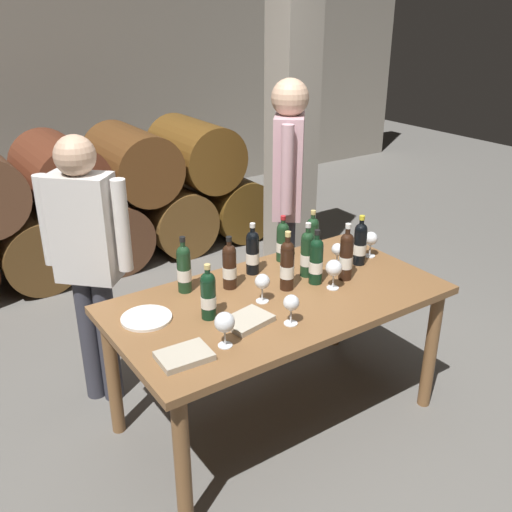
{
  "coord_description": "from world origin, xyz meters",
  "views": [
    {
      "loc": [
        -1.54,
        -2.06,
        2.13
      ],
      "look_at": [
        0.0,
        0.2,
        0.91
      ],
      "focal_mm": 40.19,
      "sensor_mm": 36.0,
      "label": 1
    }
  ],
  "objects_px": {
    "wine_bottle_4": "(283,241)",
    "leather_ledger": "(184,356)",
    "wine_glass_2": "(291,304)",
    "wine_bottle_2": "(316,260)",
    "wine_glass_4": "(337,250)",
    "wine_glass_0": "(371,239)",
    "wine_glass_1": "(334,269)",
    "wine_bottle_9": "(307,253)",
    "wine_glass_3": "(262,282)",
    "wine_bottle_0": "(287,265)",
    "taster_seated_left": "(87,252)",
    "wine_bottle_3": "(346,256)",
    "wine_bottle_7": "(312,237)",
    "wine_bottle_5": "(208,295)",
    "wine_bottle_8": "(229,266)",
    "serving_plate": "(146,318)",
    "dining_table": "(278,312)",
    "tasting_notebook": "(247,320)",
    "wine_bottle_6": "(253,252)",
    "wine_bottle_10": "(184,268)",
    "wine_bottle_1": "(360,243)",
    "sommelier_presenting": "(288,186)",
    "wine_glass_5": "(225,323)"
  },
  "relations": [
    {
      "from": "wine_bottle_8",
      "to": "serving_plate",
      "type": "bearing_deg",
      "value": -173.02
    },
    {
      "from": "wine_bottle_10",
      "to": "wine_glass_2",
      "type": "xyz_separation_m",
      "value": [
        0.25,
        -0.57,
        -0.02
      ]
    },
    {
      "from": "dining_table",
      "to": "wine_bottle_8",
      "type": "distance_m",
      "value": 0.34
    },
    {
      "from": "taster_seated_left",
      "to": "wine_bottle_4",
      "type": "bearing_deg",
      "value": -20.5
    },
    {
      "from": "wine_bottle_0",
      "to": "taster_seated_left",
      "type": "xyz_separation_m",
      "value": [
        -0.81,
        0.68,
        0.03
      ]
    },
    {
      "from": "wine_bottle_6",
      "to": "wine_glass_0",
      "type": "bearing_deg",
      "value": -15.94
    },
    {
      "from": "wine_bottle_6",
      "to": "tasting_notebook",
      "type": "bearing_deg",
      "value": -126.59
    },
    {
      "from": "wine_bottle_7",
      "to": "serving_plate",
      "type": "height_order",
      "value": "wine_bottle_7"
    },
    {
      "from": "wine_bottle_6",
      "to": "wine_glass_1",
      "type": "height_order",
      "value": "wine_bottle_6"
    },
    {
      "from": "wine_bottle_9",
      "to": "tasting_notebook",
      "type": "height_order",
      "value": "wine_bottle_9"
    },
    {
      "from": "wine_glass_5",
      "to": "taster_seated_left",
      "type": "xyz_separation_m",
      "value": [
        -0.26,
        0.96,
        0.05
      ]
    },
    {
      "from": "dining_table",
      "to": "tasting_notebook",
      "type": "distance_m",
      "value": 0.32
    },
    {
      "from": "wine_bottle_4",
      "to": "leather_ledger",
      "type": "relative_size",
      "value": 1.24
    },
    {
      "from": "wine_glass_0",
      "to": "wine_glass_1",
      "type": "height_order",
      "value": "wine_glass_1"
    },
    {
      "from": "wine_bottle_9",
      "to": "wine_glass_4",
      "type": "xyz_separation_m",
      "value": [
        0.21,
        -0.01,
        -0.03
      ]
    },
    {
      "from": "wine_bottle_6",
      "to": "wine_glass_3",
      "type": "xyz_separation_m",
      "value": [
        -0.14,
        -0.3,
        -0.02
      ]
    },
    {
      "from": "dining_table",
      "to": "wine_glass_0",
      "type": "distance_m",
      "value": 0.77
    },
    {
      "from": "wine_bottle_5",
      "to": "serving_plate",
      "type": "bearing_deg",
      "value": 149.29
    },
    {
      "from": "wine_bottle_6",
      "to": "wine_glass_0",
      "type": "height_order",
      "value": "wine_bottle_6"
    },
    {
      "from": "dining_table",
      "to": "wine_bottle_3",
      "type": "relative_size",
      "value": 5.38
    },
    {
      "from": "wine_glass_1",
      "to": "taster_seated_left",
      "type": "distance_m",
      "value": 1.29
    },
    {
      "from": "wine_bottle_3",
      "to": "wine_bottle_9",
      "type": "bearing_deg",
      "value": 134.18
    },
    {
      "from": "wine_bottle_2",
      "to": "taster_seated_left",
      "type": "height_order",
      "value": "taster_seated_left"
    },
    {
      "from": "wine_bottle_1",
      "to": "wine_glass_2",
      "type": "relative_size",
      "value": 1.94
    },
    {
      "from": "wine_bottle_1",
      "to": "taster_seated_left",
      "type": "height_order",
      "value": "taster_seated_left"
    },
    {
      "from": "wine_bottle_1",
      "to": "wine_glass_0",
      "type": "distance_m",
      "value": 0.13
    },
    {
      "from": "wine_bottle_1",
      "to": "wine_bottle_10",
      "type": "height_order",
      "value": "wine_bottle_10"
    },
    {
      "from": "wine_bottle_8",
      "to": "wine_glass_0",
      "type": "distance_m",
      "value": 0.9
    },
    {
      "from": "wine_bottle_10",
      "to": "wine_glass_1",
      "type": "distance_m",
      "value": 0.77
    },
    {
      "from": "wine_bottle_1",
      "to": "wine_bottle_9",
      "type": "height_order",
      "value": "wine_bottle_9"
    },
    {
      "from": "wine_bottle_9",
      "to": "wine_glass_3",
      "type": "height_order",
      "value": "wine_bottle_9"
    },
    {
      "from": "taster_seated_left",
      "to": "serving_plate",
      "type": "bearing_deg",
      "value": -82.74
    },
    {
      "from": "wine_bottle_4",
      "to": "wine_glass_4",
      "type": "height_order",
      "value": "wine_bottle_4"
    },
    {
      "from": "wine_bottle_4",
      "to": "leather_ledger",
      "type": "distance_m",
      "value": 1.1
    },
    {
      "from": "dining_table",
      "to": "wine_glass_0",
      "type": "relative_size",
      "value": 11.17
    },
    {
      "from": "wine_bottle_1",
      "to": "wine_bottle_8",
      "type": "relative_size",
      "value": 1.02
    },
    {
      "from": "wine_bottle_5",
      "to": "wine_bottle_3",
      "type": "bearing_deg",
      "value": -3.48
    },
    {
      "from": "wine_bottle_1",
      "to": "wine_bottle_4",
      "type": "distance_m",
      "value": 0.44
    },
    {
      "from": "leather_ledger",
      "to": "wine_glass_2",
      "type": "bearing_deg",
      "value": 0.42
    },
    {
      "from": "wine_bottle_4",
      "to": "leather_ledger",
      "type": "height_order",
      "value": "wine_bottle_4"
    },
    {
      "from": "wine_bottle_3",
      "to": "wine_bottle_9",
      "type": "distance_m",
      "value": 0.21
    },
    {
      "from": "wine_bottle_3",
      "to": "wine_bottle_7",
      "type": "bearing_deg",
      "value": 83.98
    },
    {
      "from": "serving_plate",
      "to": "wine_bottle_10",
      "type": "bearing_deg",
      "value": 28.54
    },
    {
      "from": "wine_bottle_2",
      "to": "wine_glass_4",
      "type": "distance_m",
      "value": 0.24
    },
    {
      "from": "leather_ledger",
      "to": "taster_seated_left",
      "type": "height_order",
      "value": "taster_seated_left"
    },
    {
      "from": "wine_bottle_10",
      "to": "dining_table",
      "type": "bearing_deg",
      "value": -41.21
    },
    {
      "from": "wine_glass_0",
      "to": "sommelier_presenting",
      "type": "distance_m",
      "value": 0.68
    },
    {
      "from": "leather_ledger",
      "to": "wine_glass_4",
      "type": "bearing_deg",
      "value": 19.06
    },
    {
      "from": "wine_bottle_2",
      "to": "wine_bottle_7",
      "type": "xyz_separation_m",
      "value": [
        0.2,
        0.27,
        -0.0
      ]
    },
    {
      "from": "wine_bottle_7",
      "to": "wine_glass_2",
      "type": "xyz_separation_m",
      "value": [
        -0.56,
        -0.54,
        -0.02
      ]
    }
  ]
}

